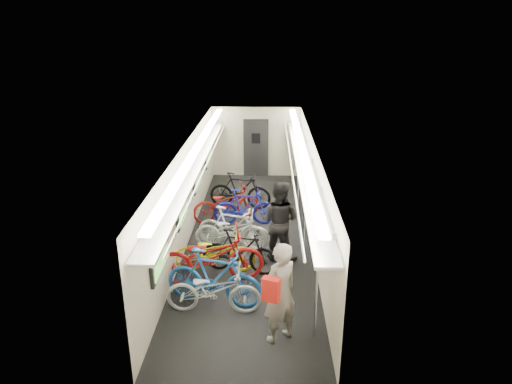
# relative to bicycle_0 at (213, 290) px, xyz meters

# --- Properties ---
(train_car_shell) EXTENTS (10.00, 10.00, 10.00)m
(train_car_shell) POSITION_rel_bicycle_0_xyz_m (0.17, 3.84, 1.20)
(train_car_shell) COLOR black
(train_car_shell) RESTS_ON ground
(bicycle_0) EXTENTS (1.75, 0.64, 0.91)m
(bicycle_0) POSITION_rel_bicycle_0_xyz_m (0.00, 0.00, 0.00)
(bicycle_0) COLOR #B8B8BD
(bicycle_0) RESTS_ON ground
(bicycle_1) EXTENTS (1.96, 0.96, 1.14)m
(bicycle_1) POSITION_rel_bicycle_0_xyz_m (-0.01, 0.25, 0.11)
(bicycle_1) COLOR #1D58AE
(bicycle_1) RESTS_ON ground
(bicycle_2) EXTENTS (2.29, 1.14, 1.15)m
(bicycle_2) POSITION_rel_bicycle_0_xyz_m (-0.19, 1.04, 0.12)
(bicycle_2) COLOR #A01111
(bicycle_2) RESTS_ON ground
(bicycle_3) EXTENTS (1.74, 0.81, 1.01)m
(bicycle_3) POSITION_rel_bicycle_0_xyz_m (0.40, 1.43, 0.05)
(bicycle_3) COLOR black
(bicycle_3) RESTS_ON ground
(bicycle_4) EXTENTS (1.75, 0.65, 0.91)m
(bicycle_4) POSITION_rel_bicycle_0_xyz_m (-0.14, 1.49, -0.00)
(bicycle_4) COLOR yellow
(bicycle_4) RESTS_ON ground
(bicycle_5) EXTENTS (1.80, 0.97, 1.04)m
(bicycle_5) POSITION_rel_bicycle_0_xyz_m (0.14, 2.54, 0.06)
(bicycle_5) COLOR silver
(bicycle_5) RESTS_ON ground
(bicycle_6) EXTENTS (1.77, 0.68, 0.92)m
(bicycle_6) POSITION_rel_bicycle_0_xyz_m (0.14, 2.54, 0.00)
(bicycle_6) COLOR silver
(bicycle_6) RESTS_ON ground
(bicycle_7) EXTENTS (1.68, 0.55, 1.00)m
(bicycle_7) POSITION_rel_bicycle_0_xyz_m (0.36, 3.92, 0.04)
(bicycle_7) COLOR navy
(bicycle_7) RESTS_ON ground
(bicycle_8) EXTENTS (1.96, 1.33, 0.97)m
(bicycle_8) POSITION_rel_bicycle_0_xyz_m (-0.15, 4.21, 0.03)
(bicycle_8) COLOR maroon
(bicycle_8) RESTS_ON ground
(bicycle_9) EXTENTS (1.84, 0.78, 1.07)m
(bicycle_9) POSITION_rel_bicycle_0_xyz_m (0.17, 5.07, 0.08)
(bicycle_9) COLOR black
(bicycle_9) RESTS_ON ground
(passenger_near) EXTENTS (0.78, 0.73, 1.79)m
(passenger_near) POSITION_rel_bicycle_0_xyz_m (1.18, -0.74, 0.44)
(passenger_near) COLOR gray
(passenger_near) RESTS_ON ground
(passenger_mid) EXTENTS (1.09, 0.98, 1.86)m
(passenger_mid) POSITION_rel_bicycle_0_xyz_m (1.21, 2.08, 0.47)
(passenger_mid) COLOR black
(passenger_mid) RESTS_ON ground
(backpack) EXTENTS (0.29, 0.22, 0.38)m
(backpack) POSITION_rel_bicycle_0_xyz_m (1.04, -1.24, 0.82)
(backpack) COLOR red
(backpack) RESTS_ON passenger_near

